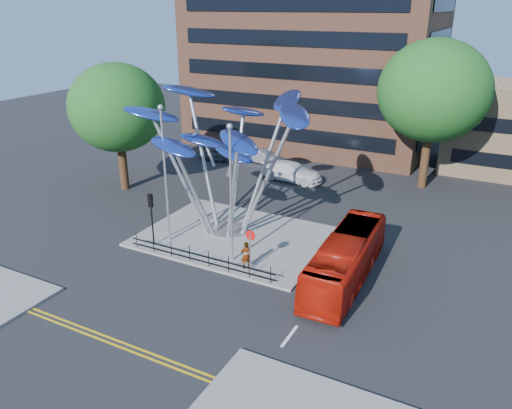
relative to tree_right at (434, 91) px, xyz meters
The scene contains 17 objects.
ground 24.75m from the tree_right, 109.98° to the right, with size 120.00×120.00×0.00m, color black.
traffic_island 20.01m from the tree_right, 119.36° to the right, with size 12.00×9.00×0.15m, color slate.
double_yellow_near 30.21m from the tree_right, 105.95° to the right, with size 40.00×0.12×0.01m, color gold.
double_yellow_far 30.49m from the tree_right, 105.78° to the right, with size 40.00×0.12×0.01m, color gold.
tree_right is the anchor object (origin of this frame).
tree_left 25.09m from the tree_right, 151.39° to the right, with size 7.60×7.60×10.32m.
leaf_sculpture 18.37m from the tree_right, 123.31° to the right, with size 12.72×9.54×9.51m.
street_lamp_left 22.49m from the tree_right, 124.05° to the right, with size 0.36×0.36×8.80m.
street_lamp_right 20.64m from the tree_right, 111.54° to the right, with size 0.36×0.36×8.30m.
traffic_light_island 24.06m from the tree_right, 123.69° to the right, with size 0.28×0.18×3.42m.
no_entry_sign_island 21.31m from the tree_right, 107.12° to the right, with size 0.60×0.10×2.45m.
pedestrian_railing_front 23.43m from the tree_right, 113.91° to the right, with size 10.00×0.06×1.00m.
red_bus 19.12m from the tree_right, 92.79° to the right, with size 2.27×9.70×2.70m, color #B11508.
pedestrian 21.66m from the tree_right, 107.86° to the right, with size 0.61×0.40×1.68m, color gray.
parked_car_left 20.82m from the tree_right, behind, with size 1.54×3.84×1.31m, color #46494E.
parked_car_mid 16.64m from the tree_right, behind, with size 1.38×3.94×1.30m, color #A7A8AE.
parked_car_right 13.17m from the tree_right, 161.16° to the right, with size 2.22×5.46×1.59m, color silver.
Camera 1 is at (14.09, -19.81, 14.36)m, focal length 35.00 mm.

